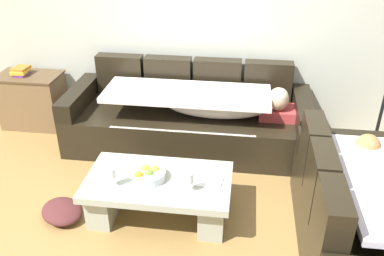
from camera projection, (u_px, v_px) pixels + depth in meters
name	position (u px, v px, depth m)	size (l,w,h in m)	color
ground_plane	(158.00, 250.00, 3.21)	(14.00, 14.00, 0.00)	olive
back_wall	(194.00, 12.00, 4.43)	(9.00, 0.10, 2.70)	beige
couch_along_wall	(193.00, 118.00, 4.46)	(2.58, 0.92, 0.88)	black
couch_near_window	(364.00, 219.00, 3.03)	(0.92, 1.72, 0.88)	black
coffee_table	(159.00, 193.00, 3.46)	(1.20, 0.68, 0.38)	#9EA494
fruit_bowl	(148.00, 174.00, 3.38)	(0.28, 0.28, 0.10)	silver
wine_glass_near_left	(112.00, 173.00, 3.26)	(0.07, 0.07, 0.17)	silver
wine_glass_near_right	(189.00, 178.00, 3.20)	(0.07, 0.07, 0.17)	silver
open_magazine	(206.00, 179.00, 3.38)	(0.28, 0.21, 0.01)	white
side_cabinet	(33.00, 100.00, 4.89)	(0.72, 0.44, 0.64)	brown
book_stack_on_cabinet	(21.00, 71.00, 4.72)	(0.18, 0.22, 0.09)	#72337F
crumpled_garment	(62.00, 211.00, 3.52)	(0.40, 0.32, 0.12)	#4C2323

